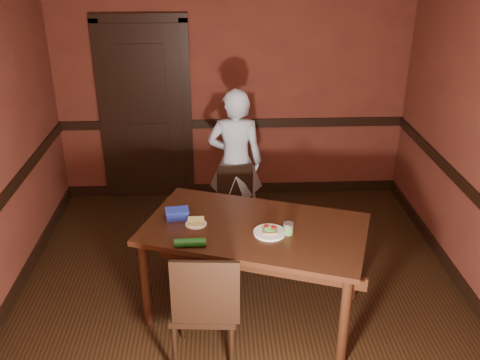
{
  "coord_description": "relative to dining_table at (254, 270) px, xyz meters",
  "views": [
    {
      "loc": [
        -0.18,
        -3.68,
        2.93
      ],
      "look_at": [
        0.0,
        0.35,
        1.05
      ],
      "focal_mm": 40.0,
      "sensor_mm": 36.0,
      "label": 1
    }
  ],
  "objects": [
    {
      "name": "floor",
      "position": [
        -0.1,
        0.02,
        -0.41
      ],
      "size": [
        4.0,
        4.5,
        0.01
      ],
      "primitive_type": "cube",
      "color": "black",
      "rests_on": "ground"
    },
    {
      "name": "wall_back",
      "position": [
        -0.1,
        2.27,
        0.94
      ],
      "size": [
        4.0,
        0.02,
        2.7
      ],
      "primitive_type": "cube",
      "color": "#5D281C",
      "rests_on": "ground"
    },
    {
      "name": "dado_back",
      "position": [
        -0.1,
        2.26,
        0.49
      ],
      "size": [
        4.0,
        0.03,
        0.1
      ],
      "primitive_type": "cube",
      "color": "black",
      "rests_on": "ground"
    },
    {
      "name": "baseboard_back",
      "position": [
        -0.1,
        2.26,
        -0.35
      ],
      "size": [
        4.0,
        0.03,
        0.12
      ],
      "primitive_type": "cube",
      "color": "black",
      "rests_on": "ground"
    },
    {
      "name": "baseboard_left",
      "position": [
        -2.08,
        0.02,
        -0.35
      ],
      "size": [
        0.03,
        4.5,
        0.12
      ],
      "primitive_type": "cube",
      "color": "black",
      "rests_on": "ground"
    },
    {
      "name": "baseboard_right",
      "position": [
        1.89,
        0.02,
        -0.35
      ],
      "size": [
        0.03,
        4.5,
        0.12
      ],
      "primitive_type": "cube",
      "color": "black",
      "rests_on": "ground"
    },
    {
      "name": "door",
      "position": [
        -1.1,
        2.24,
        0.69
      ],
      "size": [
        1.05,
        0.07,
        2.2
      ],
      "color": "black",
      "rests_on": "ground"
    },
    {
      "name": "dining_table",
      "position": [
        0.0,
        0.0,
        0.0
      ],
      "size": [
        1.95,
        1.49,
        0.81
      ],
      "primitive_type": "cube",
      "rotation": [
        0.0,
        0.0,
        -0.33
      ],
      "color": "black",
      "rests_on": "floor"
    },
    {
      "name": "chair_far",
      "position": [
        -0.14,
        1.1,
        -0.01
      ],
      "size": [
        0.43,
        0.43,
        0.79
      ],
      "primitive_type": null,
      "rotation": [
        0.0,
        0.0,
        0.18
      ],
      "color": "black",
      "rests_on": "floor"
    },
    {
      "name": "chair_near",
      "position": [
        -0.4,
        -0.54,
        0.09
      ],
      "size": [
        0.49,
        0.49,
        0.99
      ],
      "primitive_type": null,
      "rotation": [
        0.0,
        0.0,
        3.07
      ],
      "color": "black",
      "rests_on": "floor"
    },
    {
      "name": "person",
      "position": [
        -0.1,
        1.41,
        0.37
      ],
      "size": [
        0.58,
        0.4,
        1.55
      ],
      "primitive_type": "imported",
      "rotation": [
        0.0,
        0.0,
        3.09
      ],
      "color": "silver",
      "rests_on": "floor"
    },
    {
      "name": "sandwich_plate",
      "position": [
        0.11,
        -0.11,
        0.42
      ],
      "size": [
        0.25,
        0.25,
        0.06
      ],
      "rotation": [
        0.0,
        0.0,
        0.24
      ],
      "color": "white",
      "rests_on": "dining_table"
    },
    {
      "name": "sauce_jar",
      "position": [
        0.25,
        -0.12,
        0.45
      ],
      "size": [
        0.08,
        0.08,
        0.09
      ],
      "rotation": [
        0.0,
        0.0,
        0.32
      ],
      "color": "#5B8341",
      "rests_on": "dining_table"
    },
    {
      "name": "cheese_saucer",
      "position": [
        -0.46,
        0.06,
        0.43
      ],
      "size": [
        0.17,
        0.17,
        0.05
      ],
      "rotation": [
        0.0,
        0.0,
        -0.32
      ],
      "color": "white",
      "rests_on": "dining_table"
    },
    {
      "name": "food_tub",
      "position": [
        -0.62,
        0.17,
        0.45
      ],
      "size": [
        0.2,
        0.15,
        0.08
      ],
      "rotation": [
        0.0,
        0.0,
        0.14
      ],
      "color": "blue",
      "rests_on": "dining_table"
    },
    {
      "name": "wrapped_veg",
      "position": [
        -0.5,
        -0.27,
        0.44
      ],
      "size": [
        0.24,
        0.07,
        0.07
      ],
      "primitive_type": "cylinder",
      "rotation": [
        0.0,
        1.57,
        0.03
      ],
      "color": "#155414",
      "rests_on": "dining_table"
    }
  ]
}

